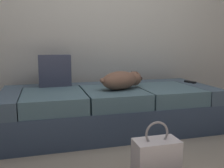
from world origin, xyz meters
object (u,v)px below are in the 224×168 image
Objects in this scene: couch at (111,109)px; handbag at (156,155)px; dog_tan at (122,80)px; tv_remote at (190,82)px; throw_pillow at (55,71)px.

couch is 0.98m from handbag.
couch is at bearing 134.44° from dog_tan.
tv_remote reaches higher than handbag.
dog_tan is at bearing -45.56° from couch.
throw_pillow is at bearing 150.69° from dog_tan.
handbag is at bearing -85.82° from couch.
throw_pillow is (-0.65, 0.36, 0.08)m from dog_tan.
dog_tan is (0.10, -0.10, 0.32)m from couch.
couch reaches higher than handbag.
couch is 5.79× the size of handbag.
throw_pillow is 1.47m from handbag.
couch is 0.73m from throw_pillow.
throw_pillow is (-0.55, 0.27, 0.40)m from couch.
dog_tan is 0.92m from tv_remote.
handbag is (-0.02, -0.88, -0.42)m from dog_tan.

